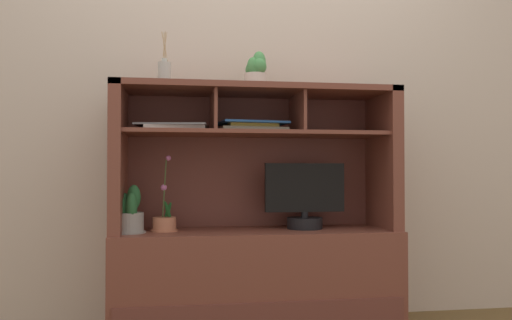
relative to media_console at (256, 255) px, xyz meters
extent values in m
cube|color=beige|center=(0.00, 0.26, 1.00)|extent=(6.00, 0.02, 2.80)
cube|color=brown|center=(0.00, -0.01, -0.14)|extent=(1.45, 0.47, 0.53)
cube|color=brown|center=(-0.70, -0.01, 0.50)|extent=(0.06, 0.41, 0.74)
cube|color=brown|center=(0.70, -0.01, 0.50)|extent=(0.06, 0.41, 0.74)
cube|color=brown|center=(0.00, 0.19, 0.49)|extent=(1.39, 0.02, 0.71)
cube|color=brown|center=(0.00, -0.01, 0.86)|extent=(1.45, 0.41, 0.03)
cube|color=brown|center=(0.00, -0.01, 0.63)|extent=(1.33, 0.36, 0.02)
cube|color=brown|center=(-0.22, -0.01, 0.74)|extent=(0.02, 0.34, 0.20)
cube|color=brown|center=(0.22, -0.01, 0.74)|extent=(0.02, 0.34, 0.20)
cylinder|color=black|center=(0.26, 0.00, 0.16)|extent=(0.19, 0.19, 0.06)
cylinder|color=black|center=(0.26, 0.00, 0.21)|extent=(0.04, 0.04, 0.03)
cube|color=black|center=(0.26, 0.00, 0.35)|extent=(0.42, 0.03, 0.26)
cube|color=black|center=(0.26, -0.02, 0.35)|extent=(0.39, 0.00, 0.23)
cylinder|color=#BC7353|center=(-0.47, -0.01, 0.17)|extent=(0.12, 0.12, 0.07)
cylinder|color=#BC7353|center=(-0.47, -0.01, 0.14)|extent=(0.14, 0.14, 0.01)
cylinder|color=#4C6B38|center=(-0.47, -0.01, 0.35)|extent=(0.02, 0.01, 0.30)
sphere|color=#CE70B9|center=(-0.47, 0.00, 0.35)|extent=(0.03, 0.03, 0.03)
sphere|color=#CE70B9|center=(-0.45, -0.02, 0.50)|extent=(0.03, 0.03, 0.03)
ellipsoid|color=#1E602B|center=(-0.45, -0.02, 0.23)|extent=(0.05, 0.07, 0.11)
ellipsoid|color=#1E602B|center=(-0.45, 0.00, 0.23)|extent=(0.05, 0.07, 0.10)
cylinder|color=gray|center=(-0.64, -0.05, 0.18)|extent=(0.15, 0.15, 0.10)
cylinder|color=gray|center=(-0.64, -0.05, 0.14)|extent=(0.17, 0.17, 0.01)
ellipsoid|color=#245C30|center=(-0.62, -0.06, 0.31)|extent=(0.07, 0.06, 0.12)
ellipsoid|color=#245C30|center=(-0.63, -0.02, 0.27)|extent=(0.06, 0.05, 0.14)
ellipsoid|color=#245C30|center=(-0.66, -0.03, 0.29)|extent=(0.04, 0.05, 0.08)
ellipsoid|color=#245C30|center=(-0.68, -0.08, 0.26)|extent=(0.07, 0.04, 0.10)
ellipsoid|color=#245C30|center=(-0.62, -0.10, 0.26)|extent=(0.06, 0.06, 0.14)
cube|color=beige|center=(-0.42, -0.03, 0.65)|extent=(0.30, 0.25, 0.02)
cube|color=slate|center=(-0.43, -0.03, 0.67)|extent=(0.38, 0.30, 0.01)
cube|color=gray|center=(-0.02, 0.01, 0.65)|extent=(0.37, 0.28, 0.02)
cube|color=gold|center=(-0.03, 0.01, 0.67)|extent=(0.28, 0.25, 0.02)
cube|color=#214D8A|center=(-0.02, 0.00, 0.68)|extent=(0.37, 0.32, 0.01)
cylinder|color=#ADB1A8|center=(-0.47, 0.00, 0.93)|extent=(0.07, 0.07, 0.12)
cylinder|color=#ADB1A8|center=(-0.47, 0.00, 1.00)|extent=(0.03, 0.03, 0.02)
cylinder|color=tan|center=(-0.47, 0.00, 1.07)|extent=(0.00, 0.03, 0.16)
cylinder|color=tan|center=(-0.47, 0.01, 1.07)|extent=(0.02, 0.01, 0.16)
cylinder|color=tan|center=(-0.48, 0.01, 1.07)|extent=(0.01, 0.01, 0.16)
cylinder|color=tan|center=(-0.48, 0.00, 1.07)|extent=(0.01, 0.02, 0.16)
cylinder|color=tan|center=(-0.47, 0.00, 1.07)|extent=(0.04, 0.01, 0.15)
cylinder|color=beige|center=(0.00, 0.01, 0.91)|extent=(0.12, 0.12, 0.08)
cylinder|color=beige|center=(0.00, 0.01, 0.88)|extent=(0.14, 0.14, 0.01)
ellipsoid|color=#438B4A|center=(0.02, 0.01, 1.01)|extent=(0.07, 0.08, 0.12)
ellipsoid|color=#438B4A|center=(0.01, 0.04, 0.97)|extent=(0.07, 0.05, 0.08)
ellipsoid|color=#438B4A|center=(-0.01, 0.04, 0.97)|extent=(0.08, 0.05, 0.07)
ellipsoid|color=#438B4A|center=(-0.02, 0.01, 0.97)|extent=(0.06, 0.08, 0.07)
ellipsoid|color=#438B4A|center=(-0.02, -0.02, 0.98)|extent=(0.06, 0.05, 0.09)
ellipsoid|color=#438B4A|center=(0.02, -0.02, 0.98)|extent=(0.07, 0.06, 0.08)
camera|label=1|loc=(-0.41, -2.67, 0.44)|focal=36.41mm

